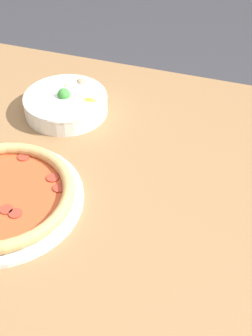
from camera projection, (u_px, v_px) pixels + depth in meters
ground_plane at (105, 336)px, 1.54m from camera, size 8.00×8.00×0.00m
dining_table at (97, 198)px, 1.10m from camera, size 1.33×0.87×0.76m
pizza at (0, 196)px, 0.93m from camera, size 0.33×0.33×0.04m
bowl at (66, 102)px, 1.16m from camera, size 0.21×0.21×0.07m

